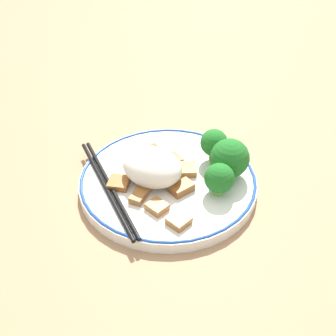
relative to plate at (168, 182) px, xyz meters
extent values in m
plane|color=#9E7A56|center=(0.00, 0.00, -0.01)|extent=(3.00, 3.00, 0.00)
cylinder|color=white|center=(0.00, 0.00, 0.00)|extent=(0.27, 0.27, 0.02)
torus|color=#1E479E|center=(0.00, 0.00, 0.01)|extent=(0.26, 0.26, 0.00)
ellipsoid|color=white|center=(0.02, 0.02, 0.03)|extent=(0.09, 0.07, 0.05)
cylinder|color=#72AD4C|center=(-0.08, -0.01, 0.01)|extent=(0.02, 0.02, 0.01)
sphere|color=#1E6B23|center=(-0.08, -0.01, 0.03)|extent=(0.04, 0.04, 0.04)
cylinder|color=#72AD4C|center=(-0.07, -0.05, 0.01)|extent=(0.02, 0.02, 0.01)
sphere|color=#1E6B23|center=(-0.07, -0.05, 0.04)|extent=(0.06, 0.06, 0.06)
cylinder|color=#72AD4C|center=(-0.04, -0.08, 0.02)|extent=(0.01, 0.01, 0.02)
sphere|color=#1E6B23|center=(-0.04, -0.08, 0.04)|extent=(0.04, 0.04, 0.04)
cube|color=#9E6633|center=(-0.02, 0.07, 0.01)|extent=(0.03, 0.03, 0.01)
cube|color=brown|center=(0.02, -0.04, 0.01)|extent=(0.04, 0.04, 0.01)
cube|color=brown|center=(-0.03, 0.01, 0.01)|extent=(0.03, 0.04, 0.01)
cube|color=#9E6633|center=(0.01, 0.06, 0.01)|extent=(0.02, 0.04, 0.01)
cube|color=#995B28|center=(0.05, 0.05, 0.01)|extent=(0.04, 0.04, 0.01)
cube|color=#995B28|center=(-0.06, 0.07, 0.01)|extent=(0.03, 0.03, 0.01)
cube|color=brown|center=(0.05, -0.03, 0.01)|extent=(0.04, 0.04, 0.01)
cube|color=#9E6633|center=(-0.02, -0.03, 0.01)|extent=(0.04, 0.04, 0.01)
cylinder|color=black|center=(0.06, 0.07, 0.01)|extent=(0.20, 0.14, 0.01)
cylinder|color=black|center=(0.06, 0.06, 0.01)|extent=(0.20, 0.14, 0.01)
camera|label=1|loc=(-0.28, 0.46, 0.45)|focal=50.00mm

